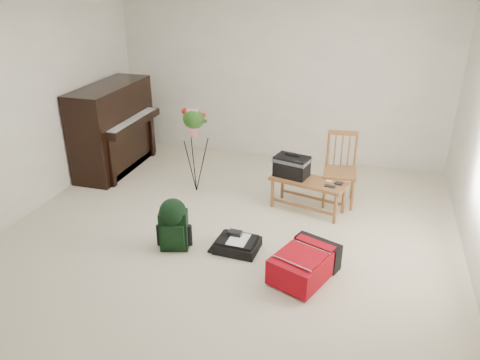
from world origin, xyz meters
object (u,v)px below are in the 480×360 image
(black_duffel, at_px, (237,244))
(flower_stand, at_px, (195,151))
(piano, at_px, (114,130))
(dining_chair, at_px, (340,170))
(bench, at_px, (296,172))
(red_suitcase, at_px, (305,261))
(green_backpack, at_px, (173,222))

(black_duffel, distance_m, flower_stand, 1.63)
(piano, distance_m, dining_chair, 3.29)
(bench, height_order, red_suitcase, bench)
(dining_chair, relative_size, green_backpack, 1.57)
(dining_chair, xyz_separation_m, green_backpack, (-1.57, -1.59, -0.13))
(piano, relative_size, bench, 1.54)
(bench, bearing_deg, dining_chair, 47.10)
(piano, bearing_deg, bench, -10.76)
(green_backpack, relative_size, flower_stand, 0.50)
(bench, height_order, dining_chair, dining_chair)
(black_duffel, bearing_deg, bench, 72.51)
(red_suitcase, bearing_deg, dining_chair, 106.04)
(red_suitcase, xyz_separation_m, flower_stand, (-1.71, 1.46, 0.41))
(flower_stand, bearing_deg, bench, -12.16)
(piano, height_order, red_suitcase, piano)
(piano, height_order, bench, piano)
(bench, relative_size, dining_chair, 1.06)
(bench, distance_m, black_duffel, 1.25)
(piano, xyz_separation_m, black_duffel, (2.36, -1.63, -0.53))
(black_duffel, bearing_deg, flower_stand, 130.43)
(red_suitcase, bearing_deg, black_duffel, -175.68)
(piano, relative_size, dining_chair, 1.64)
(dining_chair, distance_m, red_suitcase, 1.70)
(bench, distance_m, flower_stand, 1.36)
(bench, bearing_deg, black_duffel, -96.32)
(dining_chair, relative_size, red_suitcase, 1.13)
(piano, relative_size, flower_stand, 1.29)
(dining_chair, bearing_deg, black_duffel, -126.81)
(piano, xyz_separation_m, red_suitcase, (3.12, -1.86, -0.45))
(red_suitcase, relative_size, black_duffel, 1.73)
(dining_chair, height_order, flower_stand, flower_stand)
(piano, xyz_separation_m, dining_chair, (3.28, -0.20, -0.15))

